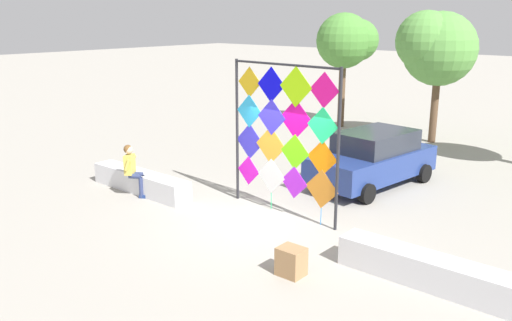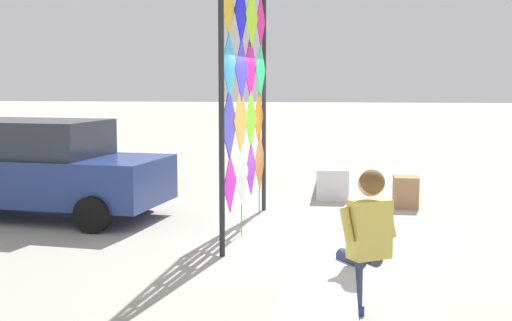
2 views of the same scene
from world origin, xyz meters
TOP-DOWN VIEW (x-y plane):
  - ground at (0.00, 0.00)m, footprint 120.00×120.00m
  - plaza_ledge_left at (-4.09, -0.46)m, footprint 3.46×0.58m
  - plaza_ledge_right at (4.09, -0.46)m, footprint 3.46×0.58m
  - kite_display_rack at (-0.14, 0.75)m, footprint 3.19×0.23m
  - seated_vendor at (-3.91, -0.83)m, footprint 0.68×0.64m
  - parked_car at (0.40, 4.18)m, footprint 2.32×4.18m
  - cardboard_box_large at (1.95, -1.72)m, footprint 0.49×0.41m
  - tree_palm_like at (-4.61, 10.94)m, footprint 2.42×2.49m
  - tree_far_right at (-0.56, 10.31)m, footprint 2.79×2.86m

SIDE VIEW (x-z plane):
  - ground at x=0.00m, z-range 0.00..0.00m
  - cardboard_box_large at x=1.95m, z-range 0.00..0.54m
  - plaza_ledge_left at x=-4.09m, z-range 0.00..0.56m
  - plaza_ledge_right at x=4.09m, z-range 0.00..0.56m
  - parked_car at x=0.40m, z-range 0.01..1.56m
  - seated_vendor at x=-3.91m, z-range 0.12..1.53m
  - kite_display_rack at x=-0.14m, z-range 0.22..3.89m
  - tree_far_right at x=-0.56m, z-range 1.13..5.99m
  - tree_palm_like at x=-4.61m, z-range 1.22..6.02m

